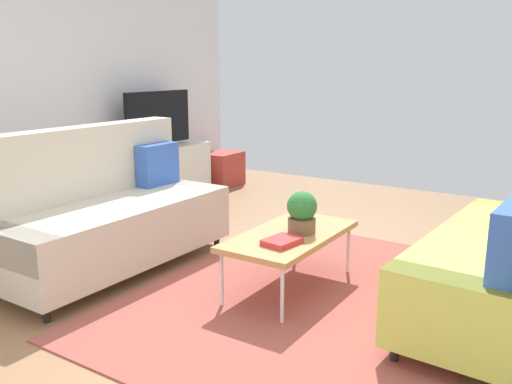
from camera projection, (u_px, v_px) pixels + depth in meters
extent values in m
plane|color=#936B47|center=(264.00, 294.00, 3.80)|extent=(7.68, 7.68, 0.00)
cube|color=silver|center=(4.00, 78.00, 4.96)|extent=(6.40, 0.12, 2.90)
cube|color=#9E4C42|center=(311.00, 297.00, 3.75)|extent=(2.90, 2.20, 0.01)
cube|color=beige|center=(113.00, 230.00, 4.22)|extent=(1.91, 0.86, 0.44)
cube|color=beige|center=(81.00, 162.00, 4.27)|extent=(1.90, 0.22, 0.56)
cube|color=beige|center=(185.00, 195.00, 4.88)|extent=(0.21, 0.84, 0.22)
cube|color=beige|center=(11.00, 246.00, 3.50)|extent=(0.21, 0.84, 0.22)
cylinder|color=black|center=(217.00, 241.00, 4.80)|extent=(0.05, 0.05, 0.10)
cylinder|color=black|center=(47.00, 314.00, 3.39)|extent=(0.05, 0.05, 0.10)
cylinder|color=black|center=(160.00, 229.00, 5.17)|extent=(0.05, 0.05, 0.10)
cube|color=#3359B2|center=(158.00, 164.00, 4.74)|extent=(0.40, 0.14, 0.36)
cube|color=#C1CC51|center=(504.00, 272.00, 3.36)|extent=(1.94, 0.94, 0.44)
cube|color=#C1CC51|center=(467.00, 303.00, 2.66)|extent=(0.25, 0.85, 0.22)
cylinder|color=black|center=(395.00, 353.00, 2.93)|extent=(0.05, 0.05, 0.10)
cylinder|color=black|center=(480.00, 262.00, 4.30)|extent=(0.05, 0.05, 0.10)
cube|color=#3359B2|center=(512.00, 242.00, 2.66)|extent=(0.41, 0.16, 0.36)
cube|color=#B7844C|center=(290.00, 236.00, 3.81)|extent=(1.10, 0.56, 0.04)
cylinder|color=silver|center=(222.00, 280.00, 3.57)|extent=(0.02, 0.02, 0.38)
cylinder|color=silver|center=(295.00, 240.00, 4.39)|extent=(0.02, 0.02, 0.38)
cylinder|color=silver|center=(282.00, 296.00, 3.33)|extent=(0.02, 0.02, 0.38)
cylinder|color=silver|center=(348.00, 250.00, 4.14)|extent=(0.02, 0.02, 0.38)
cube|color=silver|center=(159.00, 174.00, 6.36)|extent=(1.40, 0.44, 0.64)
cube|color=black|center=(159.00, 146.00, 6.27)|extent=(0.36, 0.20, 0.04)
cube|color=black|center=(158.00, 118.00, 6.19)|extent=(1.00, 0.05, 0.60)
cube|color=#B2382D|center=(222.00, 169.00, 7.22)|extent=(0.52, 0.40, 0.44)
cylinder|color=brown|center=(302.00, 225.00, 3.81)|extent=(0.20, 0.20, 0.11)
sphere|color=#2D7233|center=(302.00, 206.00, 3.77)|extent=(0.21, 0.21, 0.21)
cube|color=red|center=(282.00, 241.00, 3.56)|extent=(0.26, 0.21, 0.04)
cylinder|color=#33B29E|center=(117.00, 146.00, 5.82)|extent=(0.13, 0.13, 0.16)
cylinder|color=purple|center=(136.00, 143.00, 5.92)|extent=(0.05, 0.05, 0.19)
cylinder|color=#3359B2|center=(143.00, 143.00, 6.01)|extent=(0.04, 0.04, 0.17)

